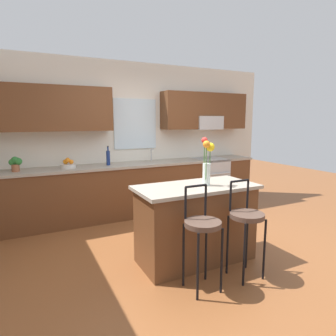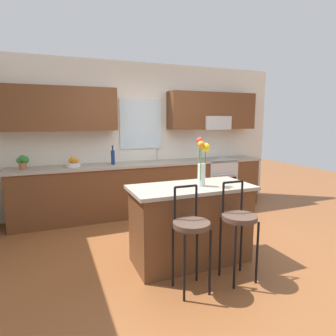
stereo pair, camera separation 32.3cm
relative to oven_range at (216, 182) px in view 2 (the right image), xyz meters
name	(u,v)px [view 2 (the right image)]	position (x,y,z in m)	size (l,w,h in m)	color
ground_plane	(187,249)	(-1.44, -1.68, -0.46)	(14.00, 14.00, 0.00)	brown
back_wall_assembly	(143,129)	(-1.41, 0.31, 1.05)	(5.60, 0.50, 2.70)	silver
counter_run	(147,187)	(-1.44, 0.02, 0.01)	(4.56, 0.64, 0.92)	brown
sink_faucet	(157,153)	(-1.18, 0.17, 0.60)	(0.02, 0.13, 0.23)	#B7BABC
oven_range	(216,182)	(0.00, 0.00, 0.00)	(0.60, 0.64, 0.92)	#B7BABC
kitchen_island	(191,224)	(-1.53, -1.96, 0.00)	(1.43, 0.69, 0.92)	brown
bar_stool_near	(191,229)	(-1.81, -2.52, 0.18)	(0.36, 0.36, 1.04)	black
bar_stool_middle	(239,222)	(-1.26, -2.52, 0.18)	(0.36, 0.36, 1.04)	black
flower_vase	(202,160)	(-1.42, -2.00, 0.76)	(0.17, 0.15, 0.56)	silver
fruit_bowl_oranges	(73,164)	(-2.69, 0.03, 0.51)	(0.24, 0.24, 0.16)	silver
bottle_olive_oil	(113,157)	(-2.04, 0.02, 0.59)	(0.06, 0.06, 0.32)	navy
potted_plant_small	(23,161)	(-3.43, 0.02, 0.59)	(0.18, 0.12, 0.22)	#9E5B3D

